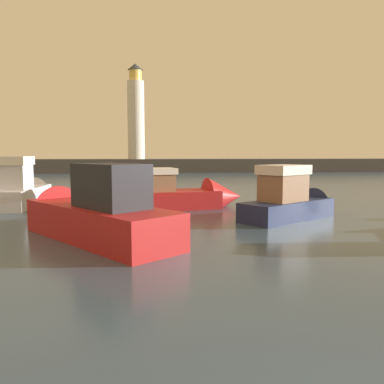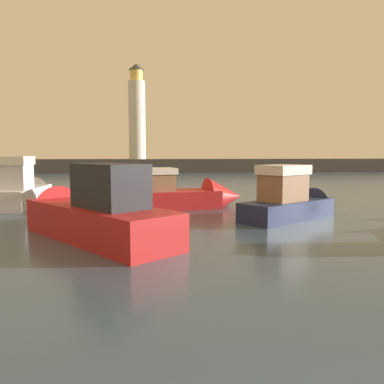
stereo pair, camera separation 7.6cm
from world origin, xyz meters
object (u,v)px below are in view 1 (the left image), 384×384
at_px(motorboat_4, 186,196).
at_px(motorboat_6, 85,213).
at_px(motorboat_0, 25,190).
at_px(lighthouse, 136,114).
at_px(motorboat_2, 297,201).

relative_size(motorboat_4, motorboat_6, 0.96).
bearing_deg(motorboat_0, motorboat_4, -14.07).
bearing_deg(motorboat_6, lighthouse, 89.68).
relative_size(motorboat_2, motorboat_4, 0.80).
height_order(motorboat_2, motorboat_4, motorboat_2).
bearing_deg(lighthouse, motorboat_6, -90.32).
xyz_separation_m(motorboat_2, motorboat_6, (-9.69, -3.24, 0.06)).
distance_m(motorboat_2, motorboat_4, 6.53).
bearing_deg(motorboat_6, motorboat_2, 18.52).
distance_m(motorboat_2, motorboat_6, 10.22).
bearing_deg(lighthouse, motorboat_0, -97.93).
height_order(lighthouse, motorboat_6, lighthouse).
xyz_separation_m(lighthouse, motorboat_0, (-5.53, -39.70, -8.52)).
distance_m(motorboat_0, motorboat_6, 11.09).
distance_m(lighthouse, motorboat_0, 40.98).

